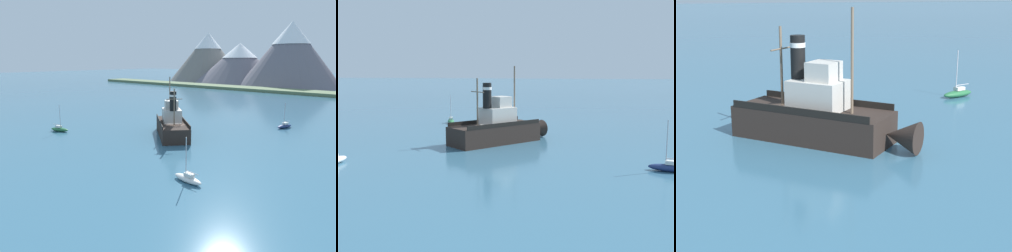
# 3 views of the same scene
# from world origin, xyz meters

# --- Properties ---
(ground_plane) EXTENTS (600.00, 600.00, 0.00)m
(ground_plane) POSITION_xyz_m (0.00, 0.00, 0.00)
(ground_plane) COLOR #38667F
(mountain_ridge) EXTENTS (202.35, 62.15, 30.94)m
(mountain_ridge) POSITION_xyz_m (-11.89, 120.82, 13.02)
(mountain_ridge) COLOR slate
(mountain_ridge) RESTS_ON ground
(shoreline_strip) EXTENTS (240.00, 12.00, 1.20)m
(shoreline_strip) POSITION_xyz_m (0.00, 84.22, 0.60)
(shoreline_strip) COLOR #5B704C
(shoreline_strip) RESTS_ON ground
(old_tugboat) EXTENTS (12.93, 12.17, 9.90)m
(old_tugboat) POSITION_xyz_m (-2.14, 1.48, 1.83)
(old_tugboat) COLOR #2D231E
(old_tugboat) RESTS_ON ground
(sailboat_green) EXTENTS (3.95, 2.22, 4.90)m
(sailboat_green) POSITION_xyz_m (-19.38, -9.98, 0.43)
(sailboat_green) COLOR #286B3D
(sailboat_green) RESTS_ON ground
(sailboat_white) EXTENTS (3.91, 1.56, 4.90)m
(sailboat_white) POSITION_xyz_m (12.58, -12.95, 0.43)
(sailboat_white) COLOR white
(sailboat_white) RESTS_ON ground
(sailboat_navy) EXTENTS (2.12, 3.96, 4.90)m
(sailboat_navy) POSITION_xyz_m (10.57, 20.01, 0.43)
(sailboat_navy) COLOR navy
(sailboat_navy) RESTS_ON ground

